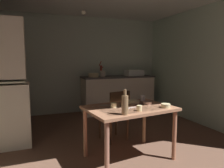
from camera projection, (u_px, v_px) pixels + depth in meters
The scene contains 20 objects.
ground_plane at pixel (101, 134), 3.82m from camera, with size 5.25×5.25×0.00m, color brown.
wall_back at pixel (79, 65), 5.33m from camera, with size 4.35×0.10×2.43m, color beige.
wall_right at pixel (198, 66), 4.44m from camera, with size 0.10×3.59×2.43m, color beige.
counter_cabinet at pixel (118, 94), 5.40m from camera, with size 1.85×0.64×0.92m.
sink_basin at pixel (134, 73), 5.50m from camera, with size 0.44×0.34×0.15m.
hand_pump at pixel (101, 70), 5.22m from camera, with size 0.05×0.27×0.39m.
mixing_bowl_counter at pixel (93, 75), 5.06m from camera, with size 0.25×0.25×0.10m, color beige.
stoneware_crock at pixel (102, 74), 5.23m from camera, with size 0.14×0.14×0.15m, color beige.
dining_table at pixel (129, 113), 2.82m from camera, with size 1.24×0.93×0.72m.
chair_far_side at pixel (116, 114), 3.44m from camera, with size 0.48×0.48×0.85m.
serving_bowl_wide at pixel (133, 102), 3.07m from camera, with size 0.19×0.19×0.03m, color beige.
soup_bowl_small at pixel (166, 106), 2.77m from camera, with size 0.12×0.12×0.05m, color beige.
sauce_dish at pixel (147, 103), 2.98m from camera, with size 0.13×0.13×0.04m, color tan.
teacup_cream at pixel (143, 98), 3.20m from camera, with size 0.07×0.07×0.09m, color white.
mug_dark at pixel (139, 108), 2.59m from camera, with size 0.07×0.07×0.07m, color beige.
mug_tall at pixel (114, 105), 2.76m from camera, with size 0.08×0.08×0.06m, color beige.
glass_bottle at pixel (125, 104), 2.40m from camera, with size 0.08×0.08×0.30m.
table_knife at pixel (130, 108), 2.74m from camera, with size 0.20×0.02×0.01m, color silver.
teaspoon_near_bowl at pixel (105, 105), 2.90m from camera, with size 0.13×0.02×0.01m, color beige.
pendant_bulb at pixel (84, 13), 3.60m from camera, with size 0.08×0.08×0.08m, color #F9EFCC.
Camera 1 is at (-1.12, -3.51, 1.36)m, focal length 33.35 mm.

